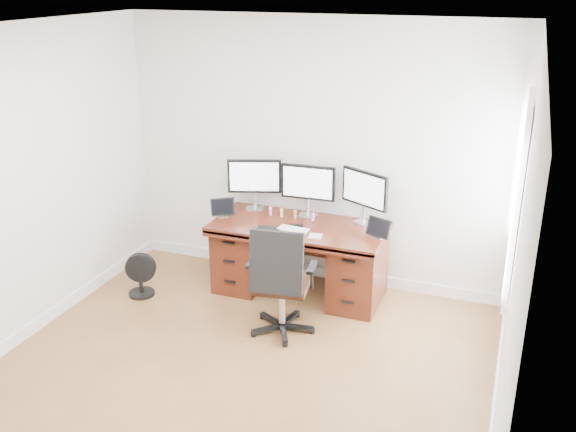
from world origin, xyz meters
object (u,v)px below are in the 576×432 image
(office_chair, at_px, (281,299))
(keyboard, at_px, (293,229))
(monitor_center, at_px, (308,184))
(desk, at_px, (300,256))
(floor_fan, at_px, (140,275))

(office_chair, xyz_separation_m, keyboard, (-0.11, 0.63, 0.41))
(office_chair, height_order, monitor_center, monitor_center)
(desk, relative_size, office_chair, 1.62)
(monitor_center, bearing_deg, office_chair, -86.50)
(desk, height_order, keyboard, keyboard)
(desk, bearing_deg, monitor_center, 89.98)
(desk, xyz_separation_m, office_chair, (0.11, -0.81, -0.06))
(floor_fan, bearing_deg, desk, 1.63)
(office_chair, bearing_deg, keyboard, 91.74)
(office_chair, xyz_separation_m, monitor_center, (-0.11, 1.05, 0.74))
(desk, height_order, floor_fan, desk)
(office_chair, bearing_deg, monitor_center, 87.50)
(desk, bearing_deg, office_chair, -82.28)
(monitor_center, xyz_separation_m, keyboard, (-0.00, -0.41, -0.33))
(floor_fan, distance_m, monitor_center, 1.91)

